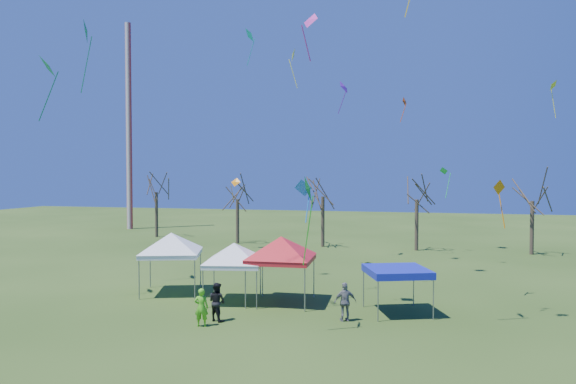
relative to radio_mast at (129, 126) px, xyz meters
name	(u,v)px	position (x,y,z in m)	size (l,w,h in m)	color
ground	(281,323)	(28.00, -34.00, -12.50)	(140.00, 140.00, 0.00)	#2A4415
radio_mast	(129,126)	(0.00, 0.00, 0.00)	(0.70, 0.70, 25.00)	silver
tree_0	(156,176)	(7.15, -6.62, -6.01)	(3.83, 3.83, 8.44)	#3D2D21
tree_1	(237,184)	(17.23, -9.35, -6.71)	(3.42, 3.42, 7.54)	#3D2D21
tree_2	(323,179)	(25.63, -9.62, -6.21)	(3.71, 3.71, 8.18)	#3D2D21
tree_3	(417,181)	(34.03, -9.96, -6.42)	(3.59, 3.59, 7.91)	#3D2D21
tree_4	(533,182)	(43.36, -10.00, -6.44)	(3.58, 3.58, 7.89)	#3D2D21
tent_white_west	(171,237)	(20.52, -29.85, -9.33)	(4.25, 4.25, 3.93)	gray
tent_white_mid	(234,247)	(24.67, -30.98, -9.60)	(4.01, 4.01, 3.60)	gray
tent_red	(281,241)	(27.09, -30.50, -9.27)	(4.54, 4.54, 4.01)	gray
tent_blue	(397,272)	(33.02, -31.15, -10.48)	(3.57, 3.57, 2.19)	gray
person_green	(201,307)	(24.73, -35.37, -11.66)	(0.61, 0.40, 1.68)	#57CB20
person_grey	(345,302)	(30.78, -33.07, -11.61)	(1.04, 0.43, 1.77)	slate
person_dark	(217,302)	(25.08, -34.42, -11.62)	(0.85, 0.67, 1.76)	black
kite_13	(235,183)	(18.33, -12.99, -6.55)	(0.98, 0.71, 2.31)	orange
kite_12	(553,86)	(44.57, -10.79, 1.31)	(1.02, 1.15, 3.08)	yellow
kite_2	(250,35)	(19.34, -11.77, 6.72)	(1.46, 1.66, 3.48)	#0DC4A4
kite_22	(444,172)	(36.28, -10.43, -5.61)	(1.04, 1.00, 2.68)	green
kite_27	(310,21)	(28.92, -32.01, 1.48)	(1.09, 0.99, 2.28)	#E031A5
kite_8	(86,32)	(14.96, -29.42, 2.59)	(1.06, 1.44, 4.44)	green
kite_17	(499,189)	(38.21, -26.70, -6.58)	(0.80, 0.70, 2.64)	orange
kite_11	(344,87)	(28.40, -15.91, 1.02)	(1.06, 1.40, 2.70)	#5916A0
kite_5	(309,190)	(29.50, -35.11, -6.47)	(0.45, 1.16, 3.77)	#1D9E18
kite_19	(405,102)	(32.99, -13.76, -0.01)	(0.60, 0.78, 2.07)	#D5460B
kite_14	(48,66)	(15.14, -32.95, -0.17)	(1.55, 1.62, 3.54)	#179622
kite_24	(293,55)	(25.58, -21.43, 2.41)	(0.61, 1.08, 2.76)	#F7F31A
kite_1	(304,188)	(28.18, -30.04, -6.53)	(1.09, 0.72, 2.28)	blue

